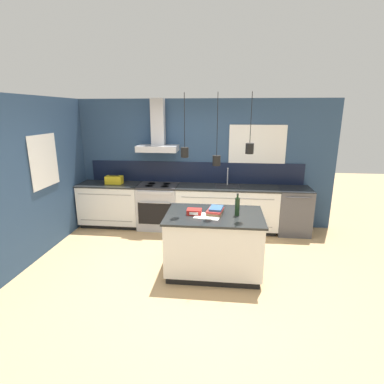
{
  "coord_description": "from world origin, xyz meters",
  "views": [
    {
      "loc": [
        0.61,
        -4.1,
        2.36
      ],
      "look_at": [
        0.08,
        0.7,
        1.05
      ],
      "focal_mm": 28.0,
      "sensor_mm": 36.0,
      "label": 1
    }
  ],
  "objects_px": {
    "oven_range": "(159,206)",
    "bottle_on_island": "(237,206)",
    "dishwasher": "(293,211)",
    "red_supply_box": "(194,212)",
    "book_stack": "(215,211)",
    "yellow_toolbox": "(114,180)"
  },
  "relations": [
    {
      "from": "oven_range",
      "to": "bottle_on_island",
      "type": "xyz_separation_m",
      "value": [
        1.53,
        -1.68,
        0.59
      ]
    },
    {
      "from": "dishwasher",
      "to": "bottle_on_island",
      "type": "distance_m",
      "value": 2.14
    },
    {
      "from": "bottle_on_island",
      "to": "red_supply_box",
      "type": "bearing_deg",
      "value": -178.04
    },
    {
      "from": "oven_range",
      "to": "book_stack",
      "type": "bearing_deg",
      "value": -53.32
    },
    {
      "from": "bottle_on_island",
      "to": "red_supply_box",
      "type": "relative_size",
      "value": 1.54
    },
    {
      "from": "bottle_on_island",
      "to": "yellow_toolbox",
      "type": "relative_size",
      "value": 0.95
    },
    {
      "from": "oven_range",
      "to": "red_supply_box",
      "type": "bearing_deg",
      "value": -61.72
    },
    {
      "from": "oven_range",
      "to": "book_stack",
      "type": "relative_size",
      "value": 2.6
    },
    {
      "from": "bottle_on_island",
      "to": "book_stack",
      "type": "bearing_deg",
      "value": 172.25
    },
    {
      "from": "oven_range",
      "to": "book_stack",
      "type": "xyz_separation_m",
      "value": [
        1.22,
        -1.63,
        0.5
      ]
    },
    {
      "from": "bottle_on_island",
      "to": "yellow_toolbox",
      "type": "height_order",
      "value": "bottle_on_island"
    },
    {
      "from": "bottle_on_island",
      "to": "book_stack",
      "type": "distance_m",
      "value": 0.33
    },
    {
      "from": "dishwasher",
      "to": "book_stack",
      "type": "distance_m",
      "value": 2.27
    },
    {
      "from": "book_stack",
      "to": "yellow_toolbox",
      "type": "xyz_separation_m",
      "value": [
        -2.13,
        1.64,
        0.04
      ]
    },
    {
      "from": "bottle_on_island",
      "to": "red_supply_box",
      "type": "distance_m",
      "value": 0.62
    },
    {
      "from": "oven_range",
      "to": "red_supply_box",
      "type": "relative_size",
      "value": 4.34
    },
    {
      "from": "book_stack",
      "to": "red_supply_box",
      "type": "bearing_deg",
      "value": -168.19
    },
    {
      "from": "red_supply_box",
      "to": "bottle_on_island",
      "type": "bearing_deg",
      "value": 1.96
    },
    {
      "from": "oven_range",
      "to": "red_supply_box",
      "type": "xyz_separation_m",
      "value": [
        0.91,
        -1.7,
        0.49
      ]
    },
    {
      "from": "dishwasher",
      "to": "yellow_toolbox",
      "type": "xyz_separation_m",
      "value": [
        -3.63,
        0.0,
        0.54
      ]
    },
    {
      "from": "bottle_on_island",
      "to": "yellow_toolbox",
      "type": "distance_m",
      "value": 2.97
    },
    {
      "from": "yellow_toolbox",
      "to": "book_stack",
      "type": "bearing_deg",
      "value": -37.52
    }
  ]
}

